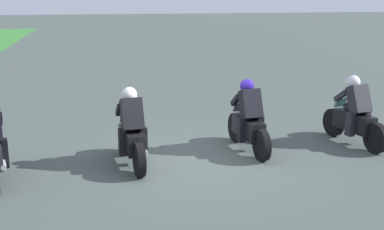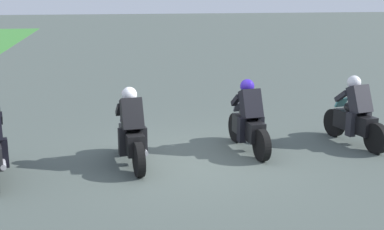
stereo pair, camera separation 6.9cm
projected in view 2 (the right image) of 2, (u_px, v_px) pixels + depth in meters
The scene contains 4 objects.
ground_plane at pixel (192, 160), 10.34m from camera, with size 120.00×120.00×0.00m, color #454F4A.
rider_lane_a at pixel (355, 117), 11.26m from camera, with size 2.02×0.65×1.51m.
rider_lane_b at pixel (249, 122), 10.82m from camera, with size 2.04×0.58×1.51m.
rider_lane_c at pixel (132, 133), 9.97m from camera, with size 2.04×0.58×1.51m.
Camera 2 is at (-9.69, 1.63, 3.35)m, focal length 48.47 mm.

